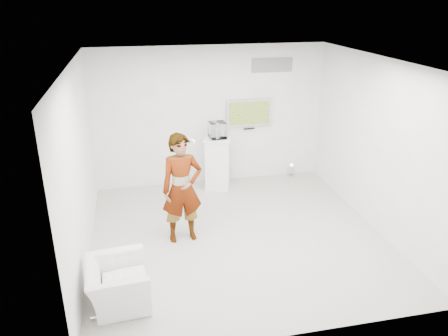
# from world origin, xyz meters

# --- Properties ---
(room) EXTENTS (5.01, 5.01, 3.00)m
(room) POSITION_xyz_m (0.00, 0.00, 1.50)
(room) COLOR #A5A297
(room) RESTS_ON ground
(tv) EXTENTS (1.00, 0.08, 0.60)m
(tv) POSITION_xyz_m (0.85, 2.45, 1.55)
(tv) COLOR #BBBBBF
(tv) RESTS_ON room
(logo_decal) EXTENTS (0.90, 0.02, 0.30)m
(logo_decal) POSITION_xyz_m (1.35, 2.49, 2.55)
(logo_decal) COLOR slate
(logo_decal) RESTS_ON room
(person) EXTENTS (0.74, 0.53, 1.89)m
(person) POSITION_xyz_m (-0.93, 0.11, 0.95)
(person) COLOR white
(person) RESTS_ON room
(armchair) EXTENTS (0.87, 0.98, 0.60)m
(armchair) POSITION_xyz_m (-2.01, -1.40, 0.30)
(armchair) COLOR white
(armchair) RESTS_ON room
(pedestal) EXTENTS (0.68, 0.68, 1.14)m
(pedestal) POSITION_xyz_m (0.08, 2.11, 0.57)
(pedestal) COLOR white
(pedestal) RESTS_ON room
(floor_uplight) EXTENTS (0.26, 0.26, 0.31)m
(floor_uplight) POSITION_xyz_m (1.86, 2.32, 0.15)
(floor_uplight) COLOR silver
(floor_uplight) RESTS_ON room
(vitrine) EXTENTS (0.36, 0.36, 0.34)m
(vitrine) POSITION_xyz_m (0.08, 2.11, 1.30)
(vitrine) COLOR white
(vitrine) RESTS_ON pedestal
(console) EXTENTS (0.10, 0.17, 0.22)m
(console) POSITION_xyz_m (0.08, 2.11, 1.25)
(console) COLOR white
(console) RESTS_ON pedestal
(wii_remote) EXTENTS (0.06, 0.15, 0.04)m
(wii_remote) POSITION_xyz_m (-0.70, 0.28, 1.70)
(wii_remote) COLOR white
(wii_remote) RESTS_ON person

